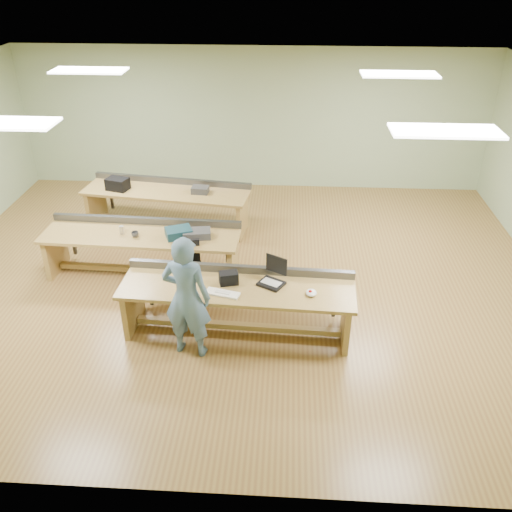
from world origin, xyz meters
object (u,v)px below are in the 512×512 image
object	(u,v)px
parts_bin_grey	(197,234)
workbench_front	(238,297)
workbench_mid	(142,243)
camera_bag	(229,278)
workbench_back	(167,199)
person	(187,297)
laptop_base	(271,284)
parts_bin_teal	(179,233)
drinks_can	(122,230)
mug	(135,234)
task_chair	(190,276)

from	to	relation	value
parts_bin_grey	workbench_front	bearing A→B (deg)	-60.69
workbench_mid	camera_bag	xyz separation A→B (m)	(1.55, -1.39, 0.27)
workbench_back	person	xyz separation A→B (m)	(1.03, -3.68, 0.30)
laptop_base	workbench_mid	bearing A→B (deg)	176.91
camera_bag	workbench_back	bearing A→B (deg)	100.61
workbench_mid	laptop_base	world-z (taller)	workbench_mid
parts_bin_teal	drinks_can	distance (m)	0.93
person	mug	distance (m)	2.13
workbench_mid	parts_bin_grey	size ratio (longest dim) A/B	7.39
workbench_mid	camera_bag	size ratio (longest dim) A/B	12.61
camera_bag	parts_bin_grey	bearing A→B (deg)	101.11
workbench_mid	camera_bag	bearing A→B (deg)	-39.48
parts_bin_teal	mug	world-z (taller)	parts_bin_teal
camera_bag	mug	size ratio (longest dim) A/B	2.28
person	laptop_base	xyz separation A→B (m)	(1.06, 0.54, -0.10)
task_chair	mug	world-z (taller)	task_chair
drinks_can	workbench_front	bearing A→B (deg)	-35.36
parts_bin_teal	drinks_can	bearing A→B (deg)	177.08
workbench_back	laptop_base	world-z (taller)	workbench_back
workbench_front	drinks_can	xyz separation A→B (m)	(-1.97, 1.40, 0.25)
workbench_front	camera_bag	distance (m)	0.30
laptop_base	mug	size ratio (longest dim) A/B	2.93
person	task_chair	distance (m)	1.51
workbench_back	person	distance (m)	3.83
person	task_chair	world-z (taller)	person
laptop_base	parts_bin_teal	bearing A→B (deg)	168.99
drinks_can	mug	bearing A→B (deg)	-21.59
task_chair	parts_bin_grey	distance (m)	0.68
workbench_mid	parts_bin_teal	distance (m)	0.68
parts_bin_grey	task_chair	bearing A→B (deg)	-97.47
workbench_front	camera_bag	size ratio (longest dim) A/B	12.71
workbench_back	camera_bag	xyz separation A→B (m)	(1.51, -3.14, 0.27)
workbench_mid	mug	xyz separation A→B (m)	(-0.06, -0.13, 0.23)
workbench_back	task_chair	xyz separation A→B (m)	(0.80, -2.30, -0.25)
camera_bag	person	bearing A→B (deg)	-146.65
person	laptop_base	bearing A→B (deg)	-143.30
workbench_mid	parts_bin_teal	world-z (taller)	parts_bin_teal
laptop_base	drinks_can	bearing A→B (deg)	-179.18
parts_bin_grey	drinks_can	size ratio (longest dim) A/B	3.30
workbench_front	task_chair	xyz separation A→B (m)	(-0.82, 0.90, -0.25)
workbench_front	task_chair	distance (m)	1.24
workbench_back	mug	size ratio (longest dim) A/B	28.88
drinks_can	parts_bin_teal	bearing A→B (deg)	-2.92
workbench_front	drinks_can	distance (m)	2.43
task_chair	mug	size ratio (longest dim) A/B	7.69
drinks_can	laptop_base	bearing A→B (deg)	-29.09
workbench_back	parts_bin_teal	distance (m)	1.94
workbench_mid	person	bearing A→B (deg)	-58.54
camera_bag	parts_bin_teal	size ratio (longest dim) A/B	0.64
camera_bag	mug	world-z (taller)	camera_bag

